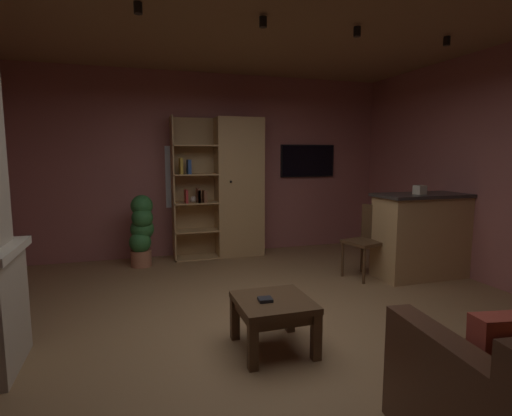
{
  "coord_description": "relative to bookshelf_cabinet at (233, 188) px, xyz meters",
  "views": [
    {
      "loc": [
        -1.13,
        -3.22,
        1.55
      ],
      "look_at": [
        0.0,
        0.4,
        1.05
      ],
      "focal_mm": 28.04,
      "sensor_mm": 36.0,
      "label": 1
    }
  ],
  "objects": [
    {
      "name": "floor",
      "position": [
        -0.36,
        -2.75,
        -1.06
      ],
      "size": [
        5.86,
        5.99,
        0.02
      ],
      "primitive_type": "cube",
      "color": "olive",
      "rests_on": "ground"
    },
    {
      "name": "wall_back",
      "position": [
        -0.36,
        0.27,
        0.35
      ],
      "size": [
        5.98,
        0.06,
        2.8
      ],
      "primitive_type": "cube",
      "color": "#9E5B56",
      "rests_on": "ground"
    },
    {
      "name": "window_pane_back",
      "position": [
        -0.63,
        0.24,
        0.17
      ],
      "size": [
        0.74,
        0.01,
        0.94
      ],
      "primitive_type": "cube",
      "color": "white"
    },
    {
      "name": "bookshelf_cabinet",
      "position": [
        0.0,
        0.0,
        0.0
      ],
      "size": [
        1.37,
        0.41,
        2.12
      ],
      "color": "tan",
      "rests_on": "ground"
    },
    {
      "name": "kitchen_bar_counter",
      "position": [
        2.12,
        -1.82,
        -0.51
      ],
      "size": [
        1.41,
        0.59,
        1.07
      ],
      "color": "tan",
      "rests_on": "ground"
    },
    {
      "name": "tissue_box",
      "position": [
        1.91,
        -1.87,
        0.08
      ],
      "size": [
        0.13,
        0.13,
        0.11
      ],
      "primitive_type": "cube",
      "rotation": [
        0.0,
        0.0,
        0.11
      ],
      "color": "#BFB299",
      "rests_on": "kitchen_bar_counter"
    },
    {
      "name": "coffee_table",
      "position": [
        -0.45,
        -3.09,
        -0.72
      ],
      "size": [
        0.58,
        0.6,
        0.41
      ],
      "color": "#4C331E",
      "rests_on": "ground"
    },
    {
      "name": "table_book_0",
      "position": [
        -0.53,
        -3.11,
        -0.62
      ],
      "size": [
        0.12,
        0.11,
        0.03
      ],
      "primitive_type": "cube",
      "rotation": [
        0.0,
        0.0,
        -0.08
      ],
      "color": "black",
      "rests_on": "coffee_table"
    },
    {
      "name": "dining_chair",
      "position": [
        1.36,
        -1.62,
        -0.52
      ],
      "size": [
        0.52,
        0.52,
        0.92
      ],
      "color": "#4C331E",
      "rests_on": "ground"
    },
    {
      "name": "potted_floor_plant",
      "position": [
        -1.38,
        -0.25,
        -0.52
      ],
      "size": [
        0.35,
        0.38,
        1.01
      ],
      "color": "#B77051",
      "rests_on": "ground"
    },
    {
      "name": "wall_mounted_tv",
      "position": [
        1.34,
        0.21,
        0.41
      ],
      "size": [
        0.95,
        0.06,
        0.53
      ],
      "color": "black"
    },
    {
      "name": "track_light_spot_1",
      "position": [
        -1.39,
        -2.43,
        1.68
      ],
      "size": [
        0.07,
        0.07,
        0.09
      ],
      "primitive_type": "cylinder",
      "color": "black"
    },
    {
      "name": "track_light_spot_2",
      "position": [
        -0.31,
        -2.41,
        1.68
      ],
      "size": [
        0.07,
        0.07,
        0.09
      ],
      "primitive_type": "cylinder",
      "color": "black"
    },
    {
      "name": "track_light_spot_3",
      "position": [
        0.64,
        -2.41,
        1.68
      ],
      "size": [
        0.07,
        0.07,
        0.09
      ],
      "primitive_type": "cylinder",
      "color": "black"
    },
    {
      "name": "track_light_spot_4",
      "position": [
        1.7,
        -2.41,
        1.68
      ],
      "size": [
        0.07,
        0.07,
        0.09
      ],
      "primitive_type": "cylinder",
      "color": "black"
    }
  ]
}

